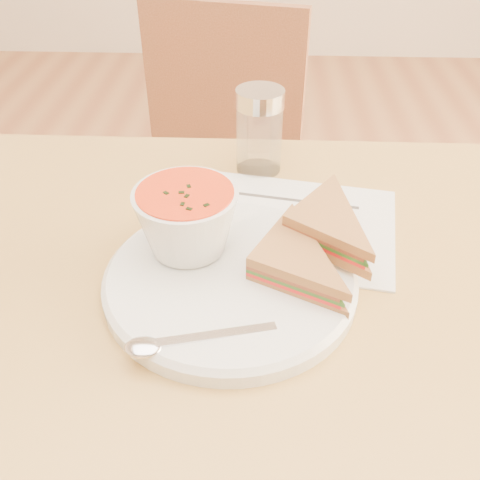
# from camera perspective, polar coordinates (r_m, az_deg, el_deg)

# --- Properties ---
(dining_table) EXTENTS (1.00, 0.70, 0.75)m
(dining_table) POSITION_cam_1_polar(r_m,az_deg,el_deg) (0.91, 0.66, -22.28)
(dining_table) COLOR #A16D32
(dining_table) RESTS_ON floor
(chair_far) EXTENTS (0.46, 0.46, 0.87)m
(chair_far) POSITION_cam_1_polar(r_m,az_deg,el_deg) (1.28, -3.71, 3.07)
(chair_far) COLOR brown
(chair_far) RESTS_ON floor
(plate) EXTENTS (0.31, 0.31, 0.02)m
(plate) POSITION_cam_1_polar(r_m,az_deg,el_deg) (0.60, -1.04, -4.32)
(plate) COLOR white
(plate) RESTS_ON dining_table
(soup_bowl) EXTENTS (0.13, 0.13, 0.08)m
(soup_bowl) POSITION_cam_1_polar(r_m,az_deg,el_deg) (0.60, -5.66, 1.79)
(soup_bowl) COLOR white
(soup_bowl) RESTS_ON plate
(sandwich_half_a) EXTENTS (0.16, 0.16, 0.04)m
(sandwich_half_a) POSITION_cam_1_polar(r_m,az_deg,el_deg) (0.57, 0.63, -3.31)
(sandwich_half_a) COLOR #A4633A
(sandwich_half_a) RESTS_ON plate
(sandwich_half_b) EXTENTS (0.16, 0.16, 0.04)m
(sandwich_half_b) POSITION_cam_1_polar(r_m,az_deg,el_deg) (0.61, 4.49, 1.26)
(sandwich_half_b) COLOR #A4633A
(sandwich_half_b) RESTS_ON plate
(spoon) EXTENTS (0.18, 0.08, 0.01)m
(spoon) POSITION_cam_1_polar(r_m,az_deg,el_deg) (0.52, -4.41, -10.41)
(spoon) COLOR silver
(spoon) RESTS_ON plate
(paper_menu) EXTENTS (0.32, 0.26, 0.00)m
(paper_menu) POSITION_cam_1_polar(r_m,az_deg,el_deg) (0.70, 4.55, 1.91)
(paper_menu) COLOR white
(paper_menu) RESTS_ON dining_table
(condiment_shaker) EXTENTS (0.09, 0.09, 0.12)m
(condiment_shaker) POSITION_cam_1_polar(r_m,az_deg,el_deg) (0.79, 2.06, 11.52)
(condiment_shaker) COLOR silver
(condiment_shaker) RESTS_ON dining_table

